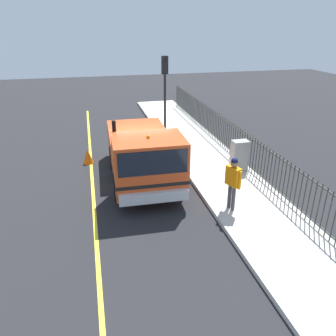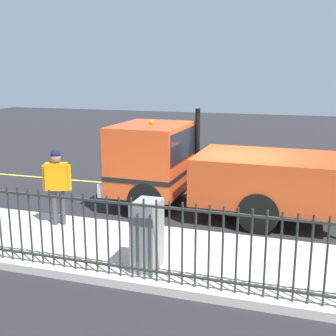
# 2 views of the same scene
# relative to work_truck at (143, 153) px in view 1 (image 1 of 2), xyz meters

# --- Properties ---
(ground_plane) EXTENTS (54.30, 54.30, 0.00)m
(ground_plane) POSITION_rel_work_truck_xyz_m (-0.09, 0.95, -1.24)
(ground_plane) COLOR #232326
(ground_plane) RESTS_ON ground
(sidewalk_slab) EXTENTS (2.75, 24.68, 0.16)m
(sidewalk_slab) POSITION_rel_work_truck_xyz_m (3.14, 0.95, -1.16)
(sidewalk_slab) COLOR beige
(sidewalk_slab) RESTS_ON ground
(lane_marking) EXTENTS (0.12, 22.21, 0.01)m
(lane_marking) POSITION_rel_work_truck_xyz_m (-1.96, 0.95, -1.24)
(lane_marking) COLOR yellow
(lane_marking) RESTS_ON ground
(work_truck) EXTENTS (2.53, 5.86, 2.64)m
(work_truck) POSITION_rel_work_truck_xyz_m (0.00, 0.00, 0.00)
(work_truck) COLOR #D84C1E
(work_truck) RESTS_ON ground
(worker_standing) EXTENTS (0.39, 0.62, 1.78)m
(worker_standing) POSITION_rel_work_truck_xyz_m (2.38, -2.80, 0.00)
(worker_standing) COLOR orange
(worker_standing) RESTS_ON sidewalk_slab
(iron_fence) EXTENTS (0.04, 21.01, 1.45)m
(iron_fence) POSITION_rel_work_truck_xyz_m (4.34, 0.95, -0.35)
(iron_fence) COLOR #2D332D
(iron_fence) RESTS_ON sidewalk_slab
(traffic_light_near) EXTENTS (0.30, 0.22, 4.08)m
(traffic_light_near) POSITION_rel_work_truck_xyz_m (1.94, 4.80, 1.81)
(traffic_light_near) COLOR black
(traffic_light_near) RESTS_ON sidewalk_slab
(utility_cabinet) EXTENTS (0.65, 0.44, 1.26)m
(utility_cabinet) POSITION_rel_work_truck_xyz_m (3.90, -0.05, -0.45)
(utility_cabinet) COLOR gray
(utility_cabinet) RESTS_ON sidewalk_slab
(traffic_cone) EXTENTS (0.47, 0.47, 0.67)m
(traffic_cone) POSITION_rel_work_truck_xyz_m (-2.07, 2.50, -0.91)
(traffic_cone) COLOR orange
(traffic_cone) RESTS_ON ground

